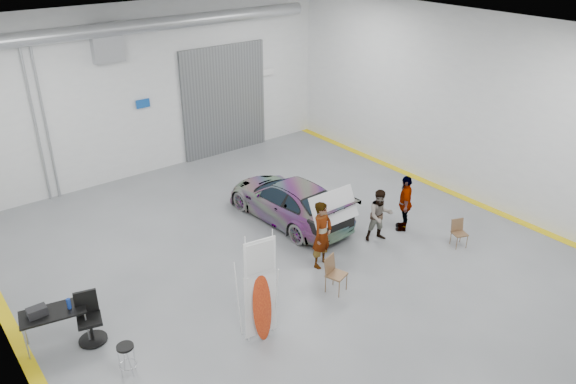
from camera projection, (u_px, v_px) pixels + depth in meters
ground at (294, 261)px, 15.29m from camera, size 16.00×16.00×0.00m
room_shell at (252, 95)px, 15.20m from camera, size 14.02×16.18×6.01m
sedan_car at (289, 200)px, 17.13m from camera, size 2.08×4.61×1.31m
person_a at (322, 235)px, 14.71m from camera, size 0.78×0.62×1.88m
person_b at (380, 215)px, 15.97m from camera, size 0.94×0.85×1.58m
person_c at (405, 203)px, 16.50m from camera, size 1.02×0.99×1.74m
surfboard_display at (263, 297)px, 12.05m from camera, size 0.75×0.28×2.67m
folding_chair_near at (336, 281)px, 13.94m from camera, size 0.56×0.59×0.94m
folding_chair_far at (459, 238)px, 15.88m from camera, size 0.48×0.51×0.79m
shop_stool at (127, 360)px, 11.35m from camera, size 0.37×0.37×0.72m
work_table at (49, 313)px, 11.94m from camera, size 1.44×0.92×1.09m
office_chair at (89, 321)px, 12.22m from camera, size 0.62×0.65×1.16m
trunk_lid at (334, 204)px, 15.40m from camera, size 1.53×0.93×0.04m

